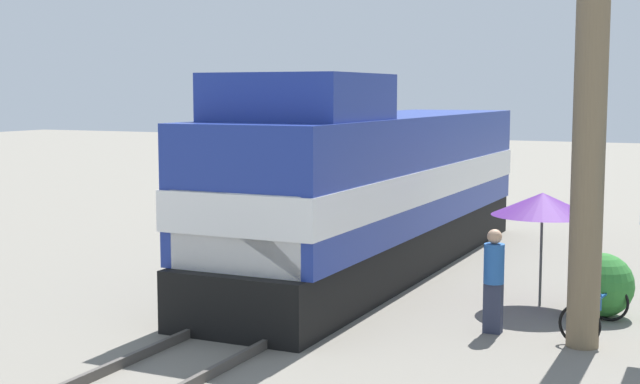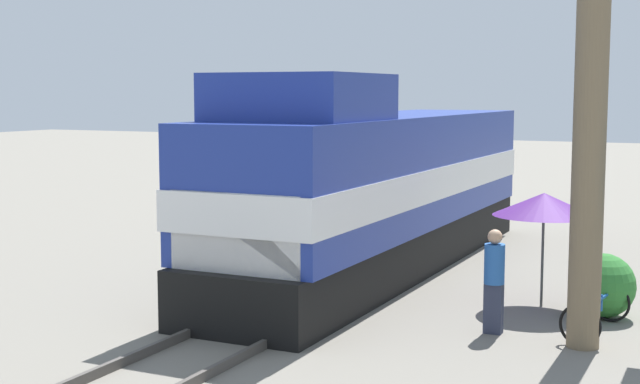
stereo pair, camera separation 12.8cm
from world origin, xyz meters
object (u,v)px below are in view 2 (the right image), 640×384
at_px(utility_pole, 593,21).
at_px(person_bystander, 494,277).
at_px(vendor_umbrella, 544,204).
at_px(bicycle, 596,313).
at_px(locomotive, 376,188).

height_order(utility_pole, person_bystander, utility_pole).
xyz_separation_m(vendor_umbrella, bicycle, (1.22, -1.51, -1.58)).
distance_m(person_bystander, bicycle, 1.82).
height_order(person_bystander, bicycle, person_bystander).
bearing_deg(locomotive, utility_pole, -38.29).
distance_m(vendor_umbrella, bicycle, 2.50).
bearing_deg(bicycle, utility_pole, 93.20).
bearing_deg(vendor_umbrella, person_bystander, -98.46).
relative_size(person_bystander, bicycle, 0.91).
distance_m(vendor_umbrella, person_bystander, 2.47).
bearing_deg(bicycle, vendor_umbrella, -43.96).
distance_m(locomotive, utility_pole, 7.36).
bearing_deg(vendor_umbrella, locomotive, 157.45).
xyz_separation_m(utility_pole, person_bystander, (-1.49, 0.19, -4.13)).
height_order(utility_pole, vendor_umbrella, utility_pole).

